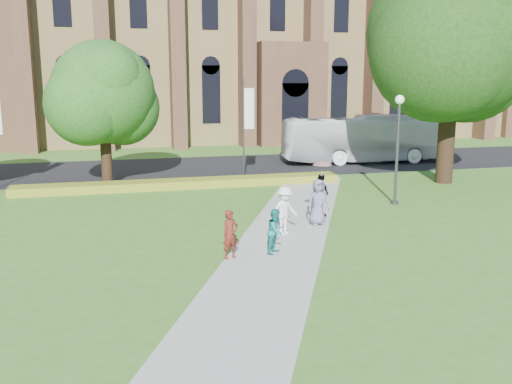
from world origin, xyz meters
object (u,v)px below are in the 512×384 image
object	(u,v)px
streetlamp	(398,136)
tour_coach	(366,139)
pedestrian_0	(230,234)
large_tree	(453,34)

from	to	relation	value
streetlamp	tour_coach	size ratio (longest dim) A/B	0.44
pedestrian_0	tour_coach	bearing A→B (deg)	31.57
large_tree	tour_coach	xyz separation A→B (m)	(-1.06, 8.43, -6.68)
pedestrian_0	large_tree	bearing A→B (deg)	13.29
streetlamp	large_tree	xyz separation A→B (m)	(5.50, 4.50, 5.07)
tour_coach	pedestrian_0	distance (m)	23.76
streetlamp	pedestrian_0	world-z (taller)	streetlamp
streetlamp	pedestrian_0	bearing A→B (deg)	-146.25
tour_coach	streetlamp	bearing A→B (deg)	165.05
large_tree	pedestrian_0	world-z (taller)	large_tree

